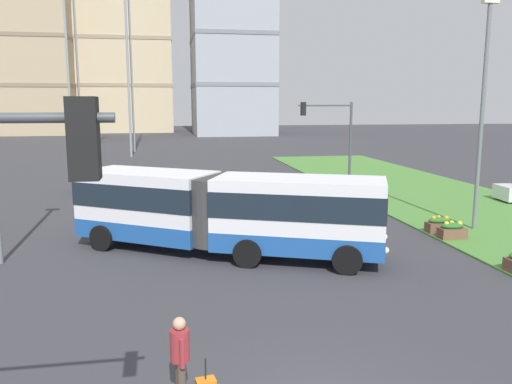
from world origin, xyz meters
TOP-DOWN VIEW (x-y plane):
  - articulated_bus at (-0.50, 10.52)m, footprint 11.54×7.64m
  - car_grey_wagon at (-6.04, 25.49)m, footprint 4.40×2.02m
  - pedestrian_crossing at (-2.44, 0.75)m, footprint 0.36×0.57m
  - flower_planter_3 at (8.99, 10.79)m, footprint 1.10×0.56m
  - flower_planter_4 at (8.99, 11.83)m, footprint 1.10×0.56m
  - traffic_light_far_right at (7.48, 22.00)m, footprint 3.40×0.28m
  - streetlight_median at (10.89, 12.19)m, footprint 0.70×0.28m
  - apartment_tower_westcentre at (-10.69, 103.91)m, footprint 19.40×15.11m

SIDE VIEW (x-z plane):
  - flower_planter_3 at x=8.99m, z-range 0.06..0.80m
  - flower_planter_4 at x=8.99m, z-range 0.06..0.80m
  - car_grey_wagon at x=-6.04m, z-range -0.04..1.54m
  - pedestrian_crossing at x=-2.44m, z-range 0.13..1.87m
  - articulated_bus at x=-0.50m, z-range 0.15..3.15m
  - traffic_light_far_right at x=7.48m, z-range 1.07..6.79m
  - streetlight_median at x=10.89m, z-range 0.45..10.37m
  - apartment_tower_westcentre at x=-10.69m, z-range 0.02..45.08m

